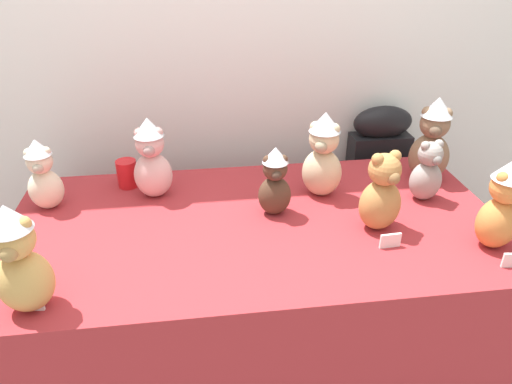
{
  "coord_description": "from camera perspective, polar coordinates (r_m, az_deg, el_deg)",
  "views": [
    {
      "loc": [
        -0.19,
        -1.15,
        1.63
      ],
      "look_at": [
        0.0,
        0.25,
        0.85
      ],
      "focal_mm": 33.35,
      "sensor_mm": 36.0,
      "label": 1
    }
  ],
  "objects": [
    {
      "name": "teddy_bear_sand",
      "position": [
        1.8,
        8.02,
        4.31
      ],
      "size": [
        0.19,
        0.18,
        0.33
      ],
      "rotation": [
        0.0,
        0.0,
        -0.46
      ],
      "color": "#CCB78E",
      "rests_on": "display_table"
    },
    {
      "name": "teddy_bear_honey",
      "position": [
        1.37,
        -26.52,
        -7.39
      ],
      "size": [
        0.15,
        0.13,
        0.32
      ],
      "rotation": [
        0.0,
        0.0,
        0.03
      ],
      "color": "tan",
      "rests_on": "display_table"
    },
    {
      "name": "name_card_front_middle",
      "position": [
        1.44,
        -25.46,
        -11.91
      ],
      "size": [
        0.07,
        0.02,
        0.05
      ],
      "primitive_type": "cube",
      "rotation": [
        0.0,
        0.0,
        -0.12
      ],
      "color": "white",
      "rests_on": "display_table"
    },
    {
      "name": "teddy_bear_mocha",
      "position": [
        2.02,
        20.33,
        5.81
      ],
      "size": [
        0.19,
        0.18,
        0.35
      ],
      "rotation": [
        0.0,
        0.0,
        -0.37
      ],
      "color": "#7F6047",
      "rests_on": "display_table"
    },
    {
      "name": "teddy_bear_ginger",
      "position": [
        1.67,
        27.46,
        -1.44
      ],
      "size": [
        0.17,
        0.15,
        0.31
      ],
      "rotation": [
        0.0,
        0.0,
        0.27
      ],
      "color": "#D17F3D",
      "rests_on": "display_table"
    },
    {
      "name": "teddy_bear_cocoa",
      "position": [
        1.67,
        2.28,
        1.2
      ],
      "size": [
        0.12,
        0.11,
        0.26
      ],
      "rotation": [
        0.0,
        0.0,
        -0.04
      ],
      "color": "#4C3323",
      "rests_on": "display_table"
    },
    {
      "name": "instrument_case",
      "position": [
        2.45,
        13.84,
        -0.28
      ],
      "size": [
        0.28,
        0.12,
        0.93
      ],
      "rotation": [
        0.0,
        0.0,
        0.01
      ],
      "color": "black",
      "rests_on": "ground_plane"
    },
    {
      "name": "name_card_front_left",
      "position": [
        1.6,
        15.81,
        -5.64
      ],
      "size": [
        0.07,
        0.01,
        0.05
      ],
      "primitive_type": "cube",
      "rotation": [
        0.0,
        0.0,
        0.06
      ],
      "color": "white",
      "rests_on": "display_table"
    },
    {
      "name": "teddy_bear_blush",
      "position": [
        1.81,
        -12.42,
        3.87
      ],
      "size": [
        0.15,
        0.13,
        0.32
      ],
      "rotation": [
        0.0,
        0.0,
        -0.01
      ],
      "color": "beige",
      "rests_on": "display_table"
    },
    {
      "name": "wall_back",
      "position": [
        2.14,
        -2.62,
        19.97
      ],
      "size": [
        7.0,
        0.08,
        2.6
      ],
      "primitive_type": "cube",
      "color": "white",
      "rests_on": "ground_plane"
    },
    {
      "name": "teddy_bear_cream",
      "position": [
        1.86,
        -24.2,
        1.83
      ],
      "size": [
        0.13,
        0.11,
        0.27
      ],
      "rotation": [
        0.0,
        0.0,
        0.09
      ],
      "color": "beige",
      "rests_on": "display_table"
    },
    {
      "name": "teddy_bear_ash",
      "position": [
        1.88,
        19.83,
        2.21
      ],
      "size": [
        0.14,
        0.12,
        0.24
      ],
      "rotation": [
        0.0,
        0.0,
        0.16
      ],
      "color": "gray",
      "rests_on": "display_table"
    },
    {
      "name": "teddy_bear_caramel",
      "position": [
        1.63,
        14.81,
        -0.22
      ],
      "size": [
        0.17,
        0.16,
        0.28
      ],
      "rotation": [
        0.0,
        0.0,
        0.26
      ],
      "color": "#B27A42",
      "rests_on": "display_table"
    },
    {
      "name": "display_table",
      "position": [
        1.9,
        0.0,
        -12.91
      ],
      "size": [
        1.74,
        0.9,
        0.73
      ],
      "primitive_type": "cube",
      "color": "maroon",
      "rests_on": "ground_plane"
    },
    {
      "name": "party_cup_red",
      "position": [
        1.95,
        -15.19,
        2.15
      ],
      "size": [
        0.08,
        0.08,
        0.11
      ],
      "primitive_type": "cylinder",
      "color": "red",
      "rests_on": "display_table"
    }
  ]
}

